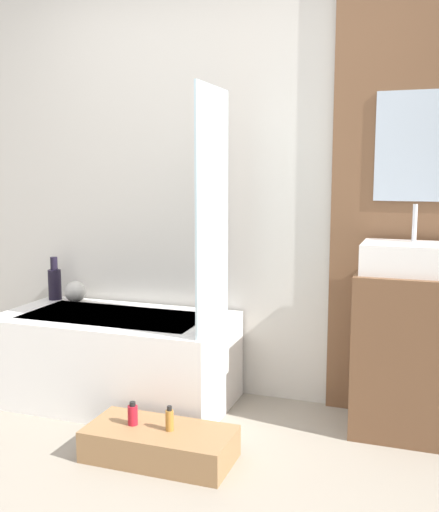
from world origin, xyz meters
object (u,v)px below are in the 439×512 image
Objects in this scene: bottle_soap_secondary at (170,420)px; bottle_soap_primary at (133,414)px; bathtub at (116,358)px; vase_round_light at (75,292)px; vase_tall_dark at (55,282)px; sink at (413,259)px; wooden_step_bench at (160,444)px.

bottle_soap_primary is at bearing 180.00° from bottle_soap_secondary.
bathtub is 0.82m from bottle_soap_secondary.
bathtub is 0.57m from vase_round_light.
sink is at bearing -3.45° from vase_tall_dark.
sink is 2.05m from vase_round_light.
vase_tall_dark reaches higher than bottle_soap_secondary.
bottle_soap_secondary is at bearing 0.00° from wooden_step_bench.
bathtub is at bearing 133.89° from wooden_step_bench.
bathtub is 0.73m from vase_tall_dark.
vase_round_light reaches higher than bottle_soap_secondary.
vase_tall_dark reaches higher than vase_round_light.
vase_tall_dark is 2.06× the size of vase_round_light.
bathtub is 11.35× the size of bottle_soap_secondary.
bottle_soap_secondary is at bearing -146.19° from sink.
bathtub is at bearing 125.59° from bottle_soap_primary.
vase_round_light is at bearing -8.69° from vase_tall_dark.
bathtub is 9.92× the size of vase_round_light.
vase_tall_dark is (-0.58, 0.25, 0.37)m from bathtub.
wooden_step_bench is at bearing -147.49° from sink.
vase_round_light is at bearing 140.18° from wooden_step_bench.
wooden_step_bench is 1.49m from vase_tall_dark.
bottle_soap_primary is at bearing -44.32° from vase_round_light.
vase_tall_dark reaches higher than bottle_soap_primary.
vase_tall_dark is at bearing 176.55° from sink.
sink is 4.16× the size of bottle_soap_secondary.
bottle_soap_secondary is (0.19, 0.00, 0.00)m from bottle_soap_primary.
bottle_soap_primary is 0.96× the size of bottle_soap_secondary.
wooden_step_bench is 1.33m from vase_round_light.
wooden_step_bench is (0.54, -0.56, -0.19)m from bathtub.
vase_tall_dark reaches higher than bathtub.
vase_tall_dark is at bearing 156.22° from bathtub.
sink reaches higher than bottle_soap_primary.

